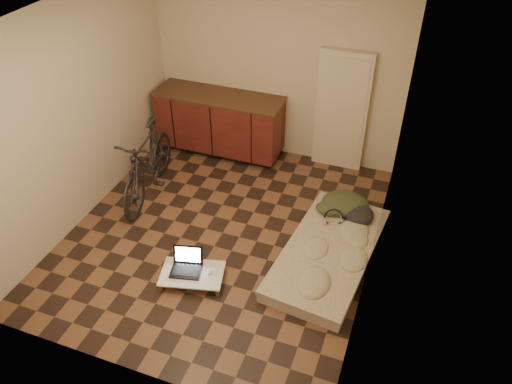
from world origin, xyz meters
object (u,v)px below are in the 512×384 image
(bicycle, at_px, (147,160))
(laptop, at_px, (187,265))
(futon, at_px, (329,253))
(lap_desk, at_px, (192,274))

(bicycle, height_order, laptop, bicycle)
(bicycle, bearing_deg, futon, -17.55)
(laptop, bearing_deg, lap_desk, -41.96)
(futon, height_order, lap_desk, futon)
(bicycle, bearing_deg, lap_desk, -54.32)
(lap_desk, xyz_separation_m, laptop, (-0.08, 0.04, 0.06))
(lap_desk, bearing_deg, futon, 18.61)
(bicycle, height_order, futon, bicycle)
(bicycle, xyz_separation_m, futon, (2.50, -0.39, -0.45))
(futon, xyz_separation_m, laptop, (-1.38, -0.79, 0.08))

